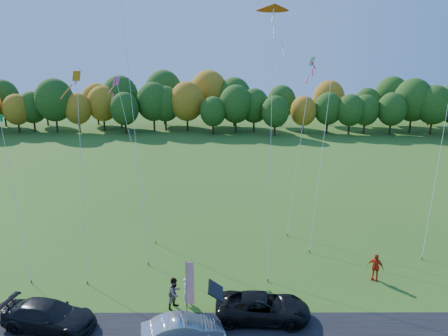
{
  "coord_description": "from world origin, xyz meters",
  "views": [
    {
      "loc": [
        -0.07,
        -23.69,
        15.33
      ],
      "look_at": [
        0.0,
        6.0,
        7.0
      ],
      "focal_mm": 35.0,
      "sensor_mm": 36.0,
      "label": 1
    }
  ],
  "objects_px": {
    "person_east": "(375,267)",
    "feather_flag": "(189,283)",
    "silver_sedan": "(183,330)",
    "black_suv": "(263,307)"
  },
  "relations": [
    {
      "from": "silver_sedan",
      "to": "feather_flag",
      "type": "bearing_deg",
      "value": -18.69
    },
    {
      "from": "black_suv",
      "to": "silver_sedan",
      "type": "distance_m",
      "value": 4.88
    },
    {
      "from": "silver_sedan",
      "to": "black_suv",
      "type": "bearing_deg",
      "value": -79.87
    },
    {
      "from": "person_east",
      "to": "feather_flag",
      "type": "height_order",
      "value": "feather_flag"
    },
    {
      "from": "silver_sedan",
      "to": "person_east",
      "type": "height_order",
      "value": "person_east"
    },
    {
      "from": "black_suv",
      "to": "feather_flag",
      "type": "bearing_deg",
      "value": 89.26
    },
    {
      "from": "black_suv",
      "to": "feather_flag",
      "type": "xyz_separation_m",
      "value": [
        -4.26,
        0.32,
        1.4
      ]
    },
    {
      "from": "black_suv",
      "to": "person_east",
      "type": "height_order",
      "value": "person_east"
    },
    {
      "from": "person_east",
      "to": "feather_flag",
      "type": "relative_size",
      "value": 0.53
    },
    {
      "from": "person_east",
      "to": "silver_sedan",
      "type": "bearing_deg",
      "value": -114.32
    }
  ]
}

